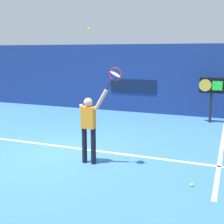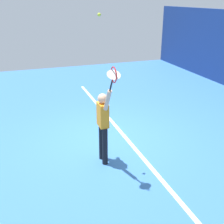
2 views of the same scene
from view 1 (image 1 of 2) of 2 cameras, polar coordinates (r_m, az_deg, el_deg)
The scene contains 10 objects.
ground_plane at distance 8.93m, azimuth -8.95°, elevation -7.43°, with size 18.00×18.00×0.00m, color #3870B2.
back_wall at distance 14.56m, azimuth 4.07°, elevation 6.17°, with size 18.00×0.20×3.15m, color navy.
sponsor_banner_center at distance 14.48m, azimuth 3.91°, elevation 4.79°, with size 2.20×0.03×0.60m, color #0C1933.
court_baseline at distance 9.31m, azimuth -7.48°, elevation -6.56°, with size 10.00×0.10×0.01m, color white.
court_sideline at distance 9.69m, azimuth 19.55°, elevation -6.41°, with size 0.10×7.00×0.01m, color white.
tennis_player at distance 7.78m, azimuth -4.29°, elevation -2.35°, with size 0.78×0.31×1.93m.
tennis_racket at distance 7.31m, azimuth 0.49°, elevation 6.77°, with size 0.46×0.27×0.61m.
tennis_ball at distance 7.49m, azimuth -4.29°, elevation 14.95°, with size 0.07×0.07×0.07m, color #CCE033.
scoreboard_clock at distance 12.88m, azimuth 17.89°, elevation 4.31°, with size 0.96×0.20×1.80m.
spare_ball at distance 6.94m, azimuth 14.54°, elevation -12.89°, with size 0.07×0.07×0.07m, color #CCE033.
Camera 1 is at (4.34, -7.28, 2.81)m, focal length 49.60 mm.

